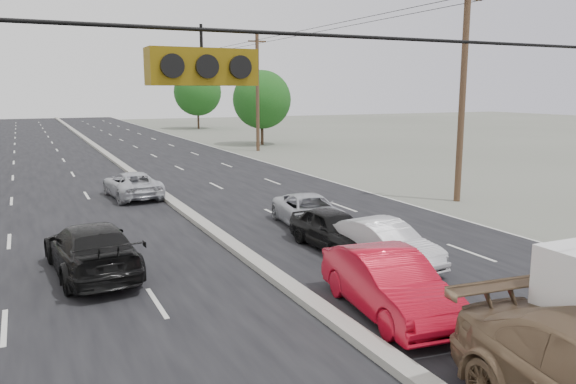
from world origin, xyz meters
name	(u,v)px	position (x,y,z in m)	size (l,w,h in m)	color
road_surface	(134,175)	(0.00, 30.00, 0.00)	(20.00, 160.00, 0.02)	black
center_median	(134,174)	(0.00, 30.00, 0.10)	(0.50, 160.00, 0.20)	gray
utility_pole_right_b	(463,93)	(12.50, 15.00, 5.11)	(1.60, 0.30, 10.00)	#422D1E
utility_pole_right_c	(257,92)	(12.50, 40.00, 5.11)	(1.60, 0.30, 10.00)	#422D1E
tree_right_mid	(262,100)	(15.00, 45.00, 4.34)	(5.60, 5.60, 7.14)	#382619
tree_right_far	(198,92)	(16.00, 70.00, 4.96)	(6.40, 6.40, 8.16)	#382619
red_sedan	(389,284)	(1.40, 4.98, 0.75)	(1.59, 4.56, 1.50)	#B70B1F
queue_car_a	(333,230)	(3.00, 10.35, 0.67)	(1.58, 3.92, 1.33)	black
queue_car_b	(384,244)	(3.50, 8.18, 0.67)	(1.41, 4.06, 1.34)	#BDBDBF
queue_car_c	(310,212)	(3.72, 13.41, 0.61)	(2.02, 4.38, 1.22)	#B5B7BD
oncoming_near	(91,249)	(-4.57, 11.03, 0.75)	(2.10, 5.17, 1.50)	black
oncoming_far	(132,185)	(-1.40, 22.48, 0.64)	(2.12, 4.60, 1.28)	#B7B9BF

